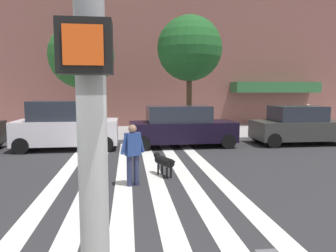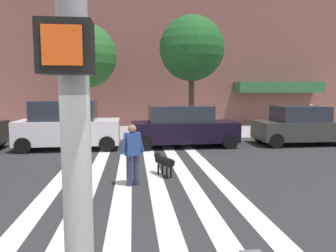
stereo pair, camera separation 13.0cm
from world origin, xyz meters
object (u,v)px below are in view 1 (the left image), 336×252
at_px(parked_car_fourth_in_line, 299,126).
at_px(dog_on_leash, 163,161).
at_px(parked_car_third_in_line, 181,127).
at_px(pedestrian_bystander, 307,117).
at_px(street_tree_nearest, 82,56).
at_px(pedestrian_dog_walker, 133,151).
at_px(street_tree_middle, 189,49).
at_px(parked_car_behind_first, 66,126).

distance_m(parked_car_fourth_in_line, dog_on_leash, 8.55).
bearing_deg(dog_on_leash, parked_car_third_in_line, 74.44).
height_order(parked_car_fourth_in_line, dog_on_leash, parked_car_fourth_in_line).
relative_size(dog_on_leash, pedestrian_bystander, 0.65).
relative_size(street_tree_nearest, pedestrian_dog_walker, 3.62).
distance_m(street_tree_middle, dog_on_leash, 8.80).
bearing_deg(parked_car_third_in_line, dog_on_leash, -105.56).
bearing_deg(street_tree_nearest, dog_on_leash, -67.66).
xyz_separation_m(parked_car_third_in_line, parked_car_fourth_in_line, (5.66, 0.00, -0.04)).
xyz_separation_m(parked_car_third_in_line, street_tree_nearest, (-4.77, 3.45, 3.44)).
relative_size(parked_car_fourth_in_line, pedestrian_dog_walker, 2.66).
height_order(parked_car_behind_first, street_tree_middle, street_tree_middle).
relative_size(parked_car_behind_first, dog_on_leash, 4.03).
relative_size(pedestrian_dog_walker, dog_on_leash, 1.54).
relative_size(parked_car_third_in_line, parked_car_fourth_in_line, 1.09).
distance_m(parked_car_third_in_line, parked_car_fourth_in_line, 5.66).
distance_m(parked_car_third_in_line, pedestrian_dog_walker, 6.16).
xyz_separation_m(parked_car_behind_first, street_tree_nearest, (0.27, 3.45, 3.33)).
height_order(parked_car_third_in_line, street_tree_nearest, street_tree_nearest).
xyz_separation_m(parked_car_third_in_line, street_tree_middle, (0.84, 2.53, 3.77)).
relative_size(parked_car_fourth_in_line, street_tree_nearest, 0.73).
height_order(street_tree_nearest, street_tree_middle, street_tree_middle).
xyz_separation_m(street_tree_nearest, pedestrian_dog_walker, (2.50, -9.18, -3.42)).
relative_size(parked_car_behind_first, pedestrian_dog_walker, 2.62).
relative_size(parked_car_third_in_line, pedestrian_dog_walker, 2.89).
xyz_separation_m(dog_on_leash, pedestrian_bystander, (8.81, 7.18, 0.63)).
xyz_separation_m(parked_car_behind_first, parked_car_fourth_in_line, (10.71, 0.00, -0.15)).
bearing_deg(pedestrian_dog_walker, parked_car_fourth_in_line, 35.87).
relative_size(parked_car_third_in_line, street_tree_middle, 0.76).
height_order(street_tree_middle, pedestrian_dog_walker, street_tree_middle).
relative_size(street_tree_middle, pedestrian_dog_walker, 3.81).
xyz_separation_m(street_tree_middle, pedestrian_dog_walker, (-3.11, -8.26, -3.76)).
xyz_separation_m(parked_car_fourth_in_line, dog_on_leash, (-7.02, -4.87, -0.42)).
height_order(parked_car_third_in_line, street_tree_middle, street_tree_middle).
bearing_deg(pedestrian_bystander, street_tree_nearest, 174.71).
bearing_deg(street_tree_middle, parked_car_fourth_in_line, -27.64).
height_order(parked_car_behind_first, pedestrian_bystander, parked_car_behind_first).
bearing_deg(pedestrian_bystander, parked_car_behind_first, -169.49).
distance_m(parked_car_third_in_line, street_tree_middle, 4.62).
xyz_separation_m(parked_car_third_in_line, pedestrian_bystander, (7.45, 2.32, 0.17)).
bearing_deg(dog_on_leash, street_tree_nearest, 112.34).
relative_size(street_tree_nearest, dog_on_leash, 5.57).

